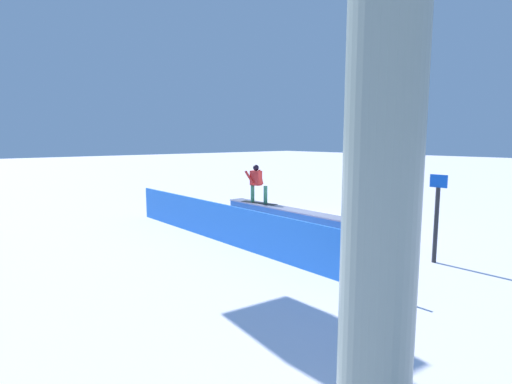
# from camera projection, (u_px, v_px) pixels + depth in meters

# --- Properties ---
(ground_plane) EXTENTS (120.00, 120.00, 0.00)m
(ground_plane) POSITION_uv_depth(u_px,v_px,m) (298.00, 227.00, 13.32)
(ground_plane) COLOR white
(grind_box) EXTENTS (6.85, 0.67, 0.57)m
(grind_box) POSITION_uv_depth(u_px,v_px,m) (298.00, 220.00, 13.28)
(grind_box) COLOR #2E65B9
(grind_box) RESTS_ON ground_plane
(snowboarder) EXTENTS (1.51, 0.60, 1.41)m
(snowboarder) POSITION_uv_depth(u_px,v_px,m) (257.00, 182.00, 14.72)
(snowboarder) COLOR black
(snowboarder) RESTS_ON grind_box
(safety_fence) EXTENTS (9.92, 0.18, 1.10)m
(safety_fence) POSITION_uv_depth(u_px,v_px,m) (224.00, 224.00, 11.27)
(safety_fence) COLOR blue
(safety_fence) RESTS_ON ground_plane
(trail_marker) EXTENTS (0.40, 0.10, 2.10)m
(trail_marker) POSITION_uv_depth(u_px,v_px,m) (437.00, 216.00, 9.39)
(trail_marker) COLOR #262628
(trail_marker) RESTS_ON ground_plane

